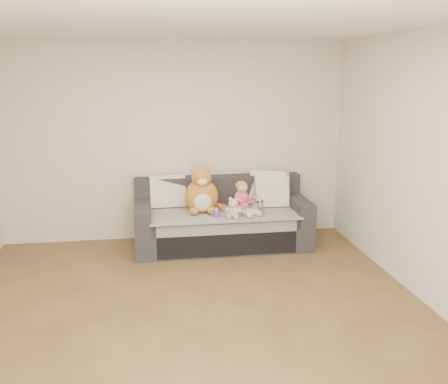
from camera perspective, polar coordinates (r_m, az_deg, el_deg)
name	(u,v)px	position (r m, az deg, el deg)	size (l,w,h in m)	color
room_shell	(189,173)	(4.55, -4.00, 2.19)	(5.00, 5.00, 5.00)	brown
sofa	(222,222)	(6.43, -0.27, -3.41)	(2.20, 0.94, 0.85)	#29292E
cushion_left	(168,191)	(6.52, -6.45, 0.12)	(0.47, 0.23, 0.43)	beige
cushion_right_back	(269,188)	(6.62, 5.11, 0.50)	(0.54, 0.44, 0.47)	beige
cushion_right_front	(272,191)	(6.53, 5.46, 0.09)	(0.45, 0.22, 0.42)	beige
toddler	(243,199)	(6.21, 2.19, -0.85)	(0.31, 0.41, 0.41)	#C24452
plush_cat	(202,193)	(6.25, -2.54, -0.16)	(0.51, 0.44, 0.64)	#B97729
teddy_bear	(233,210)	(5.99, 1.08, -2.03)	(0.20, 0.17, 0.26)	tan
plush_cow	(258,208)	(6.22, 3.90, -1.78)	(0.15, 0.22, 0.18)	white
sippy_cup	(216,212)	(6.05, -0.86, -2.27)	(0.11, 0.07, 0.12)	purple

